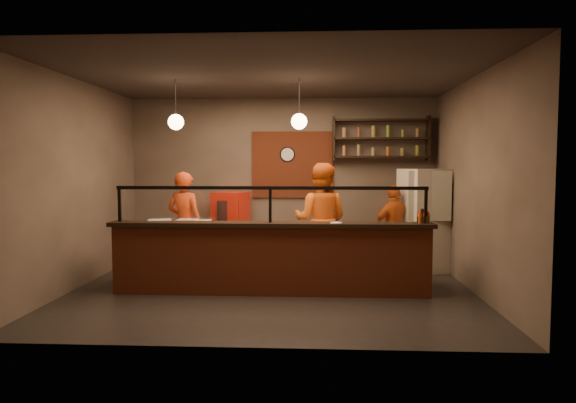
# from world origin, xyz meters

# --- Properties ---
(floor) EXTENTS (6.00, 6.00, 0.00)m
(floor) POSITION_xyz_m (0.00, 0.00, 0.00)
(floor) COLOR black
(floor) RESTS_ON ground
(ceiling) EXTENTS (6.00, 6.00, 0.00)m
(ceiling) POSITION_xyz_m (0.00, 0.00, 3.20)
(ceiling) COLOR #352E29
(ceiling) RESTS_ON wall_back
(wall_back) EXTENTS (6.00, 0.00, 6.00)m
(wall_back) POSITION_xyz_m (0.00, 2.50, 1.60)
(wall_back) COLOR #6C5C4F
(wall_back) RESTS_ON floor
(wall_left) EXTENTS (0.00, 5.00, 5.00)m
(wall_left) POSITION_xyz_m (-3.00, 0.00, 1.60)
(wall_left) COLOR #6C5C4F
(wall_left) RESTS_ON floor
(wall_right) EXTENTS (0.00, 5.00, 5.00)m
(wall_right) POSITION_xyz_m (3.00, 0.00, 1.60)
(wall_right) COLOR #6C5C4F
(wall_right) RESTS_ON floor
(wall_front) EXTENTS (6.00, 0.00, 6.00)m
(wall_front) POSITION_xyz_m (0.00, -2.50, 1.60)
(wall_front) COLOR #6C5C4F
(wall_front) RESTS_ON floor
(brick_patch) EXTENTS (1.60, 0.04, 1.30)m
(brick_patch) POSITION_xyz_m (0.20, 2.47, 1.90)
(brick_patch) COLOR brown
(brick_patch) RESTS_ON wall_back
(service_counter) EXTENTS (4.60, 0.25, 1.00)m
(service_counter) POSITION_xyz_m (0.00, -0.30, 0.50)
(service_counter) COLOR brown
(service_counter) RESTS_ON floor
(counter_ledge) EXTENTS (4.70, 0.37, 0.06)m
(counter_ledge) POSITION_xyz_m (0.00, -0.30, 1.03)
(counter_ledge) COLOR black
(counter_ledge) RESTS_ON service_counter
(worktop_cabinet) EXTENTS (4.60, 0.75, 0.85)m
(worktop_cabinet) POSITION_xyz_m (0.00, 0.20, 0.42)
(worktop_cabinet) COLOR gray
(worktop_cabinet) RESTS_ON floor
(worktop) EXTENTS (4.60, 0.75, 0.05)m
(worktop) POSITION_xyz_m (0.00, 0.20, 0.88)
(worktop) COLOR silver
(worktop) RESTS_ON worktop_cabinet
(sneeze_guard) EXTENTS (4.50, 0.05, 0.52)m
(sneeze_guard) POSITION_xyz_m (0.00, -0.30, 1.37)
(sneeze_guard) COLOR white
(sneeze_guard) RESTS_ON counter_ledge
(wall_shelving) EXTENTS (1.84, 0.28, 0.85)m
(wall_shelving) POSITION_xyz_m (1.90, 2.32, 2.40)
(wall_shelving) COLOR black
(wall_shelving) RESTS_ON wall_back
(wall_clock) EXTENTS (0.30, 0.04, 0.30)m
(wall_clock) POSITION_xyz_m (0.10, 2.46, 2.10)
(wall_clock) COLOR black
(wall_clock) RESTS_ON wall_back
(pendant_left) EXTENTS (0.24, 0.24, 0.77)m
(pendant_left) POSITION_xyz_m (-1.50, 0.20, 2.55)
(pendant_left) COLOR black
(pendant_left) RESTS_ON ceiling
(pendant_right) EXTENTS (0.24, 0.24, 0.77)m
(pendant_right) POSITION_xyz_m (0.40, 0.20, 2.55)
(pendant_right) COLOR black
(pendant_right) RESTS_ON ceiling
(cook_left) EXTENTS (0.75, 0.60, 1.78)m
(cook_left) POSITION_xyz_m (-1.58, 0.98, 0.89)
(cook_left) COLOR red
(cook_left) RESTS_ON floor
(cook_mid) EXTENTS (1.07, 0.91, 1.92)m
(cook_mid) POSITION_xyz_m (0.74, 0.97, 0.96)
(cook_mid) COLOR #DA5A14
(cook_mid) RESTS_ON floor
(cook_right) EXTENTS (0.98, 0.72, 1.54)m
(cook_right) POSITION_xyz_m (2.05, 1.44, 0.77)
(cook_right) COLOR #C54F12
(cook_right) RESTS_ON floor
(fridge) EXTENTS (0.96, 0.93, 1.82)m
(fridge) POSITION_xyz_m (2.60, 1.53, 0.91)
(fridge) COLOR beige
(fridge) RESTS_ON floor
(red_cooler) EXTENTS (0.75, 0.72, 1.37)m
(red_cooler) POSITION_xyz_m (-0.99, 2.15, 0.69)
(red_cooler) COLOR red
(red_cooler) RESTS_ON floor
(pizza_dough) EXTENTS (0.69, 0.69, 0.01)m
(pizza_dough) POSITION_xyz_m (0.50, 0.23, 0.91)
(pizza_dough) COLOR beige
(pizza_dough) RESTS_ON worktop
(prep_tub_a) EXTENTS (0.32, 0.25, 0.16)m
(prep_tub_a) POSITION_xyz_m (-1.31, 0.08, 0.98)
(prep_tub_a) COLOR silver
(prep_tub_a) RESTS_ON worktop
(prep_tub_b) EXTENTS (0.30, 0.25, 0.14)m
(prep_tub_b) POSITION_xyz_m (-1.10, 0.16, 0.97)
(prep_tub_b) COLOR silver
(prep_tub_b) RESTS_ON worktop
(prep_tub_c) EXTENTS (0.39, 0.35, 0.17)m
(prep_tub_c) POSITION_xyz_m (-1.70, -0.07, 0.98)
(prep_tub_c) COLOR silver
(prep_tub_c) RESTS_ON worktop
(rolling_pin) EXTENTS (0.37, 0.09, 0.06)m
(rolling_pin) POSITION_xyz_m (-1.62, 0.29, 0.93)
(rolling_pin) COLOR yellow
(rolling_pin) RESTS_ON worktop
(condiment_caddy) EXTENTS (0.20, 0.18, 0.10)m
(condiment_caddy) POSITION_xyz_m (2.20, -0.25, 1.11)
(condiment_caddy) COLOR black
(condiment_caddy) RESTS_ON counter_ledge
(pepper_mill) EXTENTS (0.06, 0.06, 0.21)m
(pepper_mill) POSITION_xyz_m (2.17, -0.27, 1.16)
(pepper_mill) COLOR black
(pepper_mill) RESTS_ON counter_ledge
(small_plate) EXTENTS (0.18, 0.18, 0.01)m
(small_plate) POSITION_xyz_m (0.95, -0.36, 1.07)
(small_plate) COLOR white
(small_plate) RESTS_ON counter_ledge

